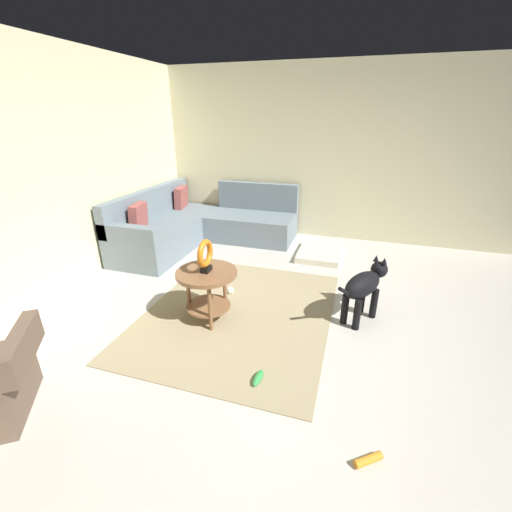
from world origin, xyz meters
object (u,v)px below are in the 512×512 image
(sectional_couch, at_px, (200,225))
(dog, at_px, (365,286))
(dog_toy_bone, at_px, (258,378))
(dog_toy_rope, at_px, (368,460))
(dog_bed_mat, at_px, (319,253))
(dog_toy_ball, at_px, (230,291))
(torus_sculpture, at_px, (205,255))
(side_table, at_px, (207,282))

(sectional_couch, height_order, dog, sectional_couch)
(dog, height_order, dog_toy_bone, dog)
(dog, distance_m, dog_toy_rope, 1.65)
(dog_toy_bone, bearing_deg, dog, -32.94)
(dog_bed_mat, relative_size, dog_toy_ball, 9.32)
(torus_sculpture, relative_size, dog_toy_rope, 1.76)
(side_table, relative_size, dog_toy_rope, 3.23)
(torus_sculpture, relative_size, dog_toy_ball, 3.80)
(sectional_couch, relative_size, dog_toy_bone, 12.50)
(sectional_couch, xyz_separation_m, torus_sculpture, (-2.02, -1.06, 0.42))
(sectional_couch, height_order, side_table, sectional_couch)
(side_table, height_order, dog_bed_mat, side_table)
(side_table, xyz_separation_m, dog_bed_mat, (2.01, -0.88, -0.37))
(dog_bed_mat, height_order, dog_toy_bone, dog_bed_mat)
(dog_bed_mat, bearing_deg, dog, -158.28)
(dog_toy_bone, bearing_deg, dog_toy_ball, 29.95)
(sectional_couch, distance_m, dog_bed_mat, 1.96)
(dog_toy_bone, bearing_deg, side_table, 46.63)
(torus_sculpture, bearing_deg, dog_bed_mat, -23.55)
(sectional_couch, xyz_separation_m, dog_toy_rope, (-3.17, -2.64, -0.26))
(dog_bed_mat, distance_m, dog_toy_ball, 1.70)
(torus_sculpture, distance_m, dog_toy_bone, 1.23)
(sectional_couch, bearing_deg, torus_sculpture, -152.23)
(dog_toy_rope, bearing_deg, side_table, 53.86)
(dog_bed_mat, bearing_deg, torus_sculpture, 156.45)
(sectional_couch, distance_m, dog_toy_rope, 4.13)
(dog_toy_rope, distance_m, dog_toy_bone, 0.95)
(dog, bearing_deg, dog_toy_ball, -152.32)
(side_table, relative_size, dog_toy_bone, 3.33)
(sectional_couch, bearing_deg, dog, -121.28)
(dog_bed_mat, bearing_deg, dog_toy_bone, 177.10)
(torus_sculpture, distance_m, dog_toy_rope, 2.07)
(side_table, relative_size, dog_toy_ball, 6.99)
(side_table, distance_m, dog_toy_bone, 1.09)
(torus_sculpture, distance_m, dog_toy_ball, 0.86)
(dog_toy_ball, height_order, dog_toy_bone, dog_toy_ball)
(torus_sculpture, height_order, dog_toy_bone, torus_sculpture)
(side_table, bearing_deg, torus_sculpture, -91.79)
(torus_sculpture, height_order, dog_toy_rope, torus_sculpture)
(dog, height_order, dog_toy_ball, dog)
(sectional_couch, relative_size, side_table, 3.75)
(dog_bed_mat, bearing_deg, dog_toy_rope, -167.61)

